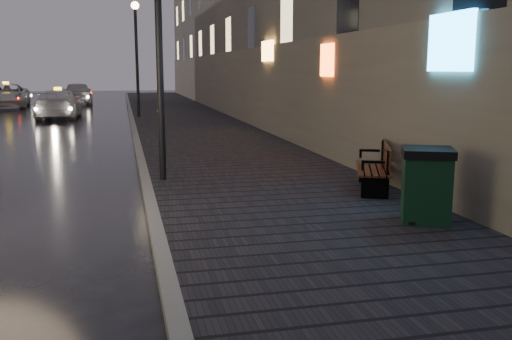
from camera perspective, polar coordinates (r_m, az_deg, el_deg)
The scene contains 10 objects.
ground at distance 6.21m, azimuth -22.84°, elevation -13.38°, with size 120.00×120.00×0.00m, color black.
sidewalk at distance 26.87m, azimuth -7.17°, elevation 5.07°, with size 4.60×58.00×0.15m, color black.
curb at distance 26.73m, azimuth -12.31°, elevation 4.90°, with size 0.20×58.00×0.15m, color slate.
lamp_near at distance 11.70m, azimuth -9.75°, elevation 15.34°, with size 0.36×0.36×5.28m.
lamp_far at distance 27.66m, azimuth -11.88°, elevation 12.16°, with size 0.36×0.36×5.28m.
bench at distance 10.82m, azimuth 12.02°, elevation 0.29°, with size 1.19×1.81×0.88m.
trash_bin at distance 8.74m, azimuth 16.67°, elevation -1.42°, with size 0.95×0.95×1.10m.
taxi_mid at distance 29.54m, azimuth -19.13°, elevation 6.24°, with size 1.92×4.73×1.37m, color silver.
taxi_far at distance 39.03m, azimuth -23.67°, elevation 6.82°, with size 2.44×5.29×1.47m, color silver.
car_far at distance 40.47m, azimuth -17.43°, elevation 7.33°, with size 1.80×4.47×1.52m, color #A9A9B1.
Camera 1 is at (1.09, -5.62, 2.39)m, focal length 40.00 mm.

